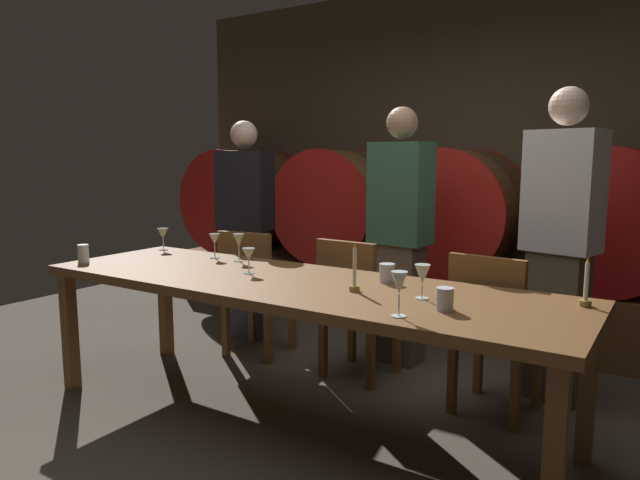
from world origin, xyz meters
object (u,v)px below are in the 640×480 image
Objects in this scene: cup_left at (83,254)px; chair_right at (492,327)px; guest_center at (400,235)px; wine_glass_center_left at (239,241)px; wine_barrel_far_left at (246,200)px; guest_left at (246,229)px; wine_barrel_left at (342,205)px; guest_right at (560,244)px; chair_left at (253,287)px; wine_glass_far_left at (163,234)px; cup_right at (445,299)px; cup_center at (387,273)px; wine_glass_right at (422,275)px; wine_barrel_center at (457,211)px; wine_glass_center_right at (249,255)px; dining_table at (292,293)px; candle_left at (354,278)px; wine_glass_far_right at (399,284)px; wine_barrel_right at (610,219)px; candle_right at (586,293)px; chair_center at (355,302)px.

chair_right is at bearing 21.99° from cup_left.
wine_glass_center_left is (-0.66, -0.85, 0.01)m from guest_center.
guest_left reaches higher than wine_barrel_far_left.
guest_right reaches higher than wine_barrel_left.
guest_center reaches higher than chair_left.
guest_left reaches higher than wine_barrel_left.
wine_glass_center_left is (0.70, -0.04, 0.01)m from wine_glass_far_left.
guest_right is at bearing 78.84° from cup_right.
cup_center is at bearing 64.96° from guest_right.
wine_glass_right reaches higher than cup_right.
wine_glass_center_right is (-0.42, -2.06, -0.10)m from wine_barrel_center.
dining_table is at bearing 128.32° from guest_left.
wine_barrel_far_left is 2.34m from guest_center.
wine_barrel_left reaches higher than wine_glass_center_left.
candle_left is 1.25× the size of wine_glass_far_right.
wine_barrel_right is at bearing 35.27° from wine_glass_far_left.
wine_barrel_far_left is 4.70× the size of candle_right.
candle_right is at bearing -56.55° from wine_barrel_center.
candle_right is (2.14, -0.42, 0.32)m from chair_left.
chair_left is 4.21× the size of candle_right.
guest_right is (2.21, 0.06, 0.06)m from guest_left.
dining_table is 3.24× the size of chair_center.
wine_glass_right is (1.00, -0.02, 0.01)m from wine_glass_center_right.
dining_table is 1.50m from guest_left.
dining_table is (0.94, -2.08, -0.26)m from wine_barrel_left.
wine_barrel_center reaches higher than chair_center.
wine_glass_right is at bearing -157.99° from candle_right.
wine_glass_center_left reaches higher than dining_table.
wine_glass_far_left is (-1.36, -0.80, -0.01)m from guest_center.
wine_barrel_left is 4.70× the size of candle_right.
guest_left is at bearing -51.21° from chair_left.
chair_center reaches higher than cup_center.
wine_glass_far_left is at bearing -66.54° from wine_barrel_far_left.
cup_left reaches higher than cup_right.
wine_glass_center_left is 1.08× the size of wine_glass_right.
candle_right is at bearing 2.00° from cup_center.
wine_glass_far_left is 1.59× the size of cup_center.
wine_barrel_far_left is 0.58× the size of guest_center.
wine_barrel_left reaches higher than wine_glass_right.
cup_center reaches higher than dining_table.
candle_left is at bearing -111.64° from wine_barrel_right.
wine_barrel_far_left is at bearing 180.00° from wine_barrel_left.
cup_left reaches higher than dining_table.
wine_glass_center_left is (0.54, -0.71, 0.04)m from guest_left.
cup_right is at bearing 147.09° from chair_left.
wine_glass_right is at bearing 7.40° from cup_left.
guest_left is 2.27m from wine_glass_far_right.
wine_glass_far_right is 0.63m from cup_center.
wine_barrel_center is 10.48× the size of cup_center.
wine_barrel_far_left is at bearing 107.05° from cup_left.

